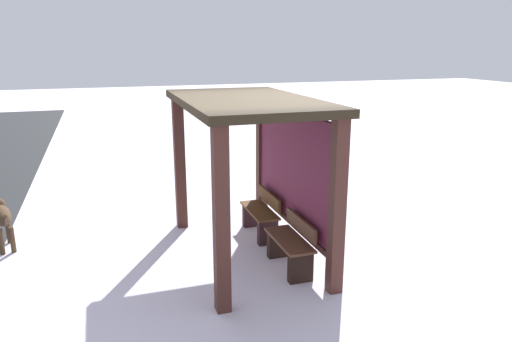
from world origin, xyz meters
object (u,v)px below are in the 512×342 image
(bus_shelter, at_px, (260,139))
(bench_center_inside, at_px, (291,247))
(bench_left_inside, at_px, (261,216))
(dog, at_px, (2,217))

(bus_shelter, relative_size, bench_center_inside, 3.10)
(bus_shelter, xyz_separation_m, bench_left_inside, (-0.64, 0.23, -1.40))
(bus_shelter, xyz_separation_m, dog, (-1.37, -3.65, -1.22))
(bus_shelter, height_order, bench_left_inside, bus_shelter)
(bench_center_inside, bearing_deg, bench_left_inside, 179.97)
(bench_left_inside, bearing_deg, bus_shelter, -19.69)
(bench_center_inside, distance_m, dog, 4.37)
(bench_center_inside, bearing_deg, bus_shelter, -160.36)
(bus_shelter, distance_m, bench_center_inside, 1.55)
(bench_center_inside, relative_size, dog, 1.01)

